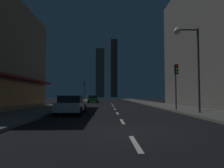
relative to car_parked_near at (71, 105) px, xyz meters
name	(u,v)px	position (x,y,z in m)	size (l,w,h in m)	color
ground_plane	(111,103)	(3.60, 24.40, -0.79)	(78.00, 136.00, 0.10)	black
sidewalk_right	(146,102)	(10.60, 24.40, -0.67)	(4.00, 76.00, 0.15)	#605E59
sidewalk_left	(75,102)	(-3.40, 24.40, -0.67)	(4.00, 76.00, 0.15)	#605E59
lane_marking_center	(115,109)	(3.60, 6.00, -0.73)	(0.16, 33.40, 0.01)	silver
skyscraper_distant_tall	(100,73)	(-2.12, 132.19, 16.98)	(6.08, 6.91, 35.45)	brown
skyscraper_distant_mid	(114,68)	(8.48, 146.34, 22.43)	(5.32, 6.13, 46.34)	#434032
car_parked_near	(71,105)	(0.00, 0.00, 0.00)	(1.98, 4.24, 1.45)	silver
car_parked_far	(93,99)	(0.00, 25.15, 0.00)	(1.98, 4.24, 1.45)	#1E722D
fire_hydrant_far_left	(76,102)	(-2.30, 17.51, -0.29)	(0.42, 0.30, 0.65)	gold
traffic_light_near_right	(176,77)	(9.10, 2.62, 2.45)	(0.32, 0.48, 4.20)	#2D2D2D
traffic_light_far_left	(84,87)	(-1.90, 26.47, 2.45)	(0.32, 0.48, 4.20)	#2D2D2D
street_lamp_right	(188,49)	(8.98, -0.44, 4.33)	(1.96, 0.56, 6.58)	#38383D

